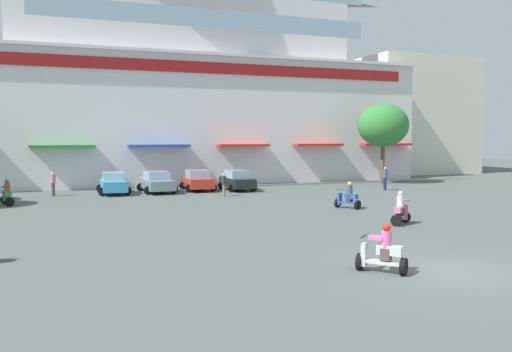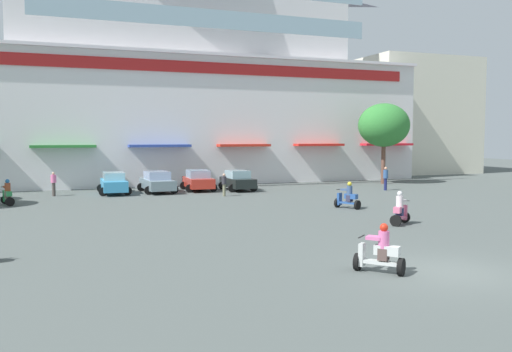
# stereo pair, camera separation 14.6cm
# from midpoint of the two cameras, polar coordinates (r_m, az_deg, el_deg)

# --- Properties ---
(ground_plane) EXTENTS (128.00, 128.00, 0.00)m
(ground_plane) POSITION_cam_midpoint_polar(r_m,az_deg,el_deg) (28.21, 2.70, -4.01)
(ground_plane) COLOR #4D5452
(colonial_building) EXTENTS (42.03, 14.64, 20.05)m
(colonial_building) POSITION_cam_midpoint_polar(r_m,az_deg,el_deg) (49.47, -7.62, 9.84)
(colonial_building) COLOR white
(colonial_building) RESTS_ON ground
(flank_building_right) EXTENTS (12.41, 10.70, 12.61)m
(flank_building_right) POSITION_cam_midpoint_polar(r_m,az_deg,el_deg) (63.53, 15.94, 6.12)
(flank_building_right) COLOR beige
(flank_building_right) RESTS_ON ground
(plaza_tree_1) EXTENTS (4.53, 3.93, 6.87)m
(plaza_tree_1) POSITION_cam_midpoint_polar(r_m,az_deg,el_deg) (46.88, 13.62, 5.29)
(plaza_tree_1) COLOR brown
(plaza_tree_1) RESTS_ON ground
(parked_car_0) EXTENTS (2.26, 4.24, 1.53)m
(parked_car_0) POSITION_cam_midpoint_polar(r_m,az_deg,el_deg) (38.93, -14.87, -0.73)
(parked_car_0) COLOR #3690C2
(parked_car_0) RESTS_ON ground
(parked_car_1) EXTENTS (2.53, 4.48, 1.53)m
(parked_car_1) POSITION_cam_midpoint_polar(r_m,az_deg,el_deg) (39.26, -10.42, -0.62)
(parked_car_1) COLOR slate
(parked_car_1) RESTS_ON ground
(parked_car_2) EXTENTS (2.45, 3.87, 1.55)m
(parked_car_2) POSITION_cam_midpoint_polar(r_m,az_deg,el_deg) (40.09, -6.10, -0.47)
(parked_car_2) COLOR red
(parked_car_2) RESTS_ON ground
(parked_car_3) EXTENTS (2.30, 3.88, 1.51)m
(parked_car_3) POSITION_cam_midpoint_polar(r_m,az_deg,el_deg) (40.06, -1.87, -0.48)
(parked_car_3) COLOR black
(parked_car_3) RESTS_ON ground
(scooter_rider_0) EXTENTS (1.43, 1.24, 1.56)m
(scooter_rider_0) POSITION_cam_midpoint_polar(r_m,az_deg,el_deg) (25.43, 15.33, -3.59)
(scooter_rider_0) COLOR black
(scooter_rider_0) RESTS_ON ground
(scooter_rider_1) EXTENTS (1.12, 1.55, 1.53)m
(scooter_rider_1) POSITION_cam_midpoint_polar(r_m,az_deg,el_deg) (30.44, 9.93, -2.27)
(scooter_rider_1) COLOR black
(scooter_rider_1) RESTS_ON ground
(scooter_rider_4) EXTENTS (1.33, 1.45, 1.50)m
(scooter_rider_4) POSITION_cam_midpoint_polar(r_m,az_deg,el_deg) (16.37, 13.39, -7.95)
(scooter_rider_4) COLOR black
(scooter_rider_4) RESTS_ON ground
(scooter_rider_6) EXTENTS (0.88, 1.51, 1.55)m
(scooter_rider_6) POSITION_cam_midpoint_polar(r_m,az_deg,el_deg) (34.66, -24.94, -1.79)
(scooter_rider_6) COLOR black
(scooter_rider_6) RESTS_ON ground
(pedestrian_0) EXTENTS (0.48, 0.48, 1.65)m
(pedestrian_0) POSITION_cam_midpoint_polar(r_m,az_deg,el_deg) (38.68, -20.73, -0.64)
(pedestrian_0) COLOR #48403C
(pedestrian_0) RESTS_ON ground
(pedestrian_1) EXTENTS (0.42, 0.42, 1.77)m
(pedestrian_1) POSITION_cam_midpoint_polar(r_m,az_deg,el_deg) (41.28, 13.79, -0.10)
(pedestrian_1) COLOR navy
(pedestrian_1) RESTS_ON ground
(pedestrian_2) EXTENTS (0.46, 0.46, 1.55)m
(pedestrian_2) POSITION_cam_midpoint_polar(r_m,az_deg,el_deg) (36.18, -3.32, -0.77)
(pedestrian_2) COLOR #737256
(pedestrian_2) RESTS_ON ground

